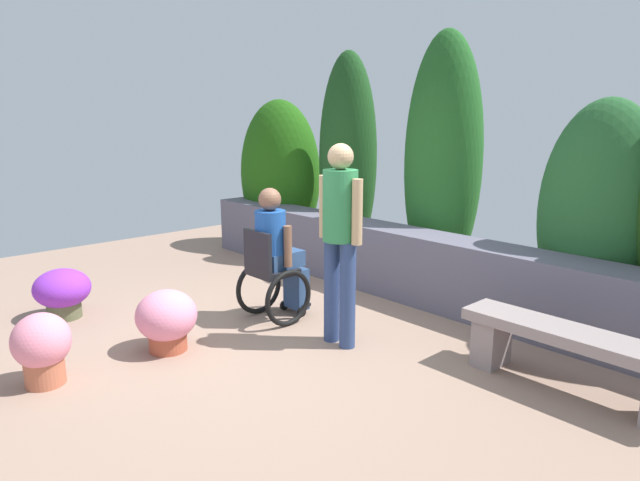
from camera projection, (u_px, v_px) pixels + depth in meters
ground_plane at (268, 341)px, 5.00m from camera, size 10.02×10.02×0.00m
stone_retaining_wall at (404, 263)px, 6.19m from camera, size 6.75×0.51×0.76m
hedge_backdrop at (453, 182)px, 6.25m from camera, size 7.13×1.13×2.96m
stone_bench at (570, 351)px, 4.01m from camera, size 1.62×0.37×0.48m
person_in_wheelchair at (275, 259)px, 5.42m from camera, size 0.53×0.66×1.33m
person_standing_companion at (340, 231)px, 4.72m from camera, size 0.49×0.30×1.78m
flower_pot_purple_near at (167, 319)px, 4.74m from camera, size 0.52×0.52×0.54m
flower_pot_terracotta_by_wall at (62, 292)px, 5.52m from camera, size 0.55×0.55×0.51m
flower_pot_red_accent at (42, 347)px, 4.13m from camera, size 0.42×0.42×0.56m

